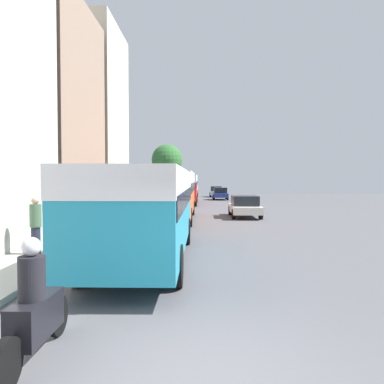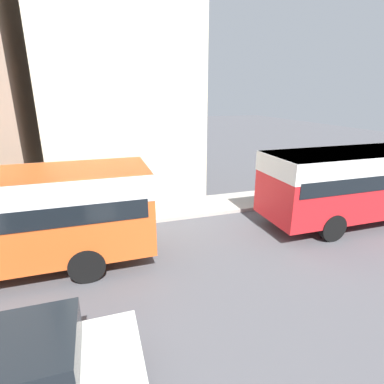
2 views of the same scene
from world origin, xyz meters
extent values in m
plane|color=#515156|center=(0.00, 0.00, 0.00)|extent=(120.00, 120.00, 0.00)
cube|color=gray|center=(-9.21, 15.44, 5.92)|extent=(6.01, 7.42, 11.84)
cube|color=beige|center=(-9.54, 23.43, 6.88)|extent=(6.68, 7.09, 13.76)
cube|color=teal|center=(-1.78, 6.90, 1.65)|extent=(2.47, 9.26, 2.30)
cube|color=white|center=(-1.78, 6.90, 2.46)|extent=(2.50, 9.30, 0.69)
cube|color=black|center=(-1.78, 6.90, 1.94)|extent=(2.52, 8.89, 0.51)
cylinder|color=black|center=(-2.92, 9.77, 0.50)|extent=(0.28, 1.00, 1.00)
cylinder|color=black|center=(-0.64, 9.77, 0.50)|extent=(0.28, 1.00, 1.00)
cylinder|color=black|center=(-2.92, 4.04, 0.50)|extent=(0.28, 1.00, 1.00)
cylinder|color=black|center=(-0.64, 4.04, 0.50)|extent=(0.28, 1.00, 1.00)
cube|color=#EA5B23|center=(-1.85, 18.25, 1.72)|extent=(2.54, 10.28, 2.45)
cube|color=white|center=(-1.85, 18.25, 2.58)|extent=(2.56, 10.33, 0.73)
cube|color=black|center=(-1.85, 18.25, 2.03)|extent=(2.59, 9.87, 0.54)
cylinder|color=black|center=(-3.02, 21.43, 0.50)|extent=(0.28, 1.00, 1.00)
cylinder|color=black|center=(-0.69, 21.43, 0.50)|extent=(0.28, 1.00, 1.00)
cylinder|color=black|center=(-3.02, 15.06, 0.50)|extent=(0.28, 1.00, 1.00)
cylinder|color=black|center=(-0.69, 15.06, 0.50)|extent=(0.28, 1.00, 1.00)
cube|color=red|center=(-1.76, 32.64, 1.71)|extent=(2.49, 9.58, 2.43)
cube|color=white|center=(-1.76, 32.64, 2.56)|extent=(2.51, 9.63, 0.73)
cube|color=black|center=(-1.76, 32.64, 2.02)|extent=(2.54, 9.20, 0.53)
cylinder|color=black|center=(-2.90, 35.61, 0.50)|extent=(0.28, 1.00, 1.00)
cylinder|color=black|center=(-0.62, 35.61, 0.50)|extent=(0.28, 1.00, 1.00)
cylinder|color=black|center=(-2.90, 29.67, 0.50)|extent=(0.28, 1.00, 1.00)
cylinder|color=black|center=(-0.62, 29.67, 0.50)|extent=(0.28, 1.00, 1.00)
cube|color=silver|center=(-1.84, 45.10, 1.76)|extent=(2.51, 10.41, 2.53)
cube|color=#2D569E|center=(-1.84, 45.10, 2.65)|extent=(2.54, 10.46, 0.76)
cube|color=black|center=(-1.84, 45.10, 2.08)|extent=(2.56, 9.99, 0.56)
cylinder|color=black|center=(-2.99, 48.33, 0.50)|extent=(0.28, 1.00, 1.00)
cylinder|color=black|center=(-0.68, 48.33, 0.50)|extent=(0.28, 1.00, 1.00)
cylinder|color=black|center=(-2.99, 41.88, 0.50)|extent=(0.28, 1.00, 1.00)
cylinder|color=black|center=(-0.68, 41.88, 0.50)|extent=(0.28, 1.00, 1.00)
cube|color=black|center=(-2.37, 0.52, 0.59)|extent=(0.38, 1.10, 0.55)
cylinder|color=black|center=(-2.37, 1.32, 0.32)|extent=(0.10, 0.64, 0.64)
cylinder|color=black|center=(-2.37, -0.28, 0.32)|extent=(0.12, 0.64, 0.64)
cylinder|color=black|center=(-2.37, 0.42, 1.17)|extent=(0.36, 0.36, 0.60)
sphere|color=silver|center=(-2.37, 0.42, 1.60)|extent=(0.26, 0.26, 0.26)
cube|color=navy|center=(2.24, 41.00, 0.56)|extent=(1.75, 3.90, 0.49)
cube|color=black|center=(2.24, 41.00, 1.14)|extent=(1.54, 2.15, 0.66)
cylinder|color=black|center=(1.44, 42.21, 0.32)|extent=(0.22, 0.64, 0.64)
cylinder|color=black|center=(3.05, 42.21, 0.32)|extent=(0.22, 0.64, 0.64)
cylinder|color=black|center=(1.44, 39.79, 0.32)|extent=(0.22, 0.64, 0.64)
cylinder|color=black|center=(3.05, 39.79, 0.32)|extent=(0.22, 0.64, 0.64)
cube|color=silver|center=(2.80, 20.19, 0.55)|extent=(1.84, 4.45, 0.46)
cube|color=black|center=(2.80, 20.19, 1.10)|extent=(1.62, 2.45, 0.64)
cylinder|color=black|center=(1.95, 21.57, 0.32)|extent=(0.22, 0.64, 0.64)
cylinder|color=black|center=(3.65, 21.57, 0.32)|extent=(0.22, 0.64, 0.64)
cylinder|color=black|center=(1.95, 18.81, 0.32)|extent=(0.22, 0.64, 0.64)
cylinder|color=black|center=(3.65, 18.81, 0.32)|extent=(0.22, 0.64, 0.64)
cube|color=#B7B7BC|center=(2.01, 48.19, 0.57)|extent=(1.71, 3.90, 0.50)
cube|color=black|center=(2.01, 48.19, 1.15)|extent=(1.51, 2.14, 0.67)
cylinder|color=black|center=(2.79, 46.98, 0.32)|extent=(0.22, 0.64, 0.64)
cylinder|color=black|center=(1.22, 46.98, 0.32)|extent=(0.22, 0.64, 0.64)
cylinder|color=black|center=(2.79, 49.39, 0.32)|extent=(0.22, 0.64, 0.64)
cylinder|color=black|center=(1.22, 49.39, 0.32)|extent=(0.22, 0.64, 0.64)
cylinder|color=#232838|center=(-5.29, 7.05, 0.58)|extent=(0.28, 0.28, 0.86)
cylinder|color=#4C6B4C|center=(-5.29, 7.05, 1.36)|extent=(0.36, 0.36, 0.71)
sphere|color=tan|center=(-5.29, 7.05, 1.84)|extent=(0.23, 0.23, 0.23)
cylinder|color=brown|center=(-5.21, 51.37, 1.91)|extent=(0.36, 0.36, 3.51)
sphere|color=#2D662D|center=(-5.21, 51.37, 5.39)|extent=(4.61, 4.61, 4.61)
camera|label=1|loc=(-0.07, -4.56, 2.52)|focal=35.00mm
camera|label=2|loc=(7.05, 22.01, 5.00)|focal=28.00mm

